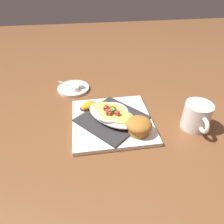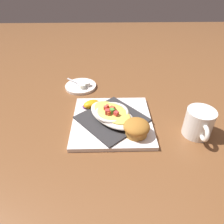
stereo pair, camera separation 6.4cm
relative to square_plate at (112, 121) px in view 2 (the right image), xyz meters
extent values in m
plane|color=brown|center=(0.00, 0.00, -0.01)|extent=(2.60, 2.60, 0.00)
cube|color=white|center=(0.00, 0.00, 0.00)|extent=(0.25, 0.25, 0.01)
cube|color=#2D2C2D|center=(0.00, 0.00, 0.01)|extent=(0.25, 0.25, 0.01)
ellipsoid|color=silver|center=(0.00, 0.00, 0.03)|extent=(0.20, 0.19, 0.03)
torus|color=silver|center=(0.00, 0.00, 0.04)|extent=(0.15, 0.15, 0.01)
ellipsoid|color=#EED756|center=(0.00, 0.00, 0.04)|extent=(0.16, 0.16, 0.01)
cube|color=#52A539|center=(-0.01, 0.00, 0.05)|extent=(0.02, 0.02, 0.01)
cube|color=#D14B31|center=(0.00, 0.00, 0.05)|extent=(0.02, 0.02, 0.01)
cube|color=#CA423A|center=(0.01, 0.02, 0.05)|extent=(0.01, 0.01, 0.01)
cube|color=#D64837|center=(0.02, 0.01, 0.05)|extent=(0.01, 0.01, 0.01)
cube|color=red|center=(-0.02, 0.01, 0.05)|extent=(0.01, 0.01, 0.01)
cube|color=#CA4936|center=(0.01, 0.02, 0.05)|extent=(0.01, 0.01, 0.01)
cube|color=#CE4A29|center=(-0.02, 0.01, 0.05)|extent=(0.02, 0.02, 0.01)
cube|color=#CE4136|center=(0.00, 0.00, 0.05)|extent=(0.01, 0.01, 0.01)
cube|color=#DA3938|center=(-0.02, -0.01, 0.05)|extent=(0.02, 0.02, 0.01)
cube|color=#AD4D2B|center=(0.00, -0.01, 0.05)|extent=(0.01, 0.01, 0.01)
cylinder|color=#A76E2D|center=(-0.07, -0.07, 0.02)|extent=(0.07, 0.07, 0.02)
ellipsoid|color=#AA6B28|center=(-0.07, -0.07, 0.04)|extent=(0.08, 0.08, 0.04)
ellipsoid|color=#4C0F23|center=(-0.07, -0.07, 0.04)|extent=(0.03, 0.03, 0.01)
ellipsoid|color=#4B255B|center=(0.07, 0.08, 0.01)|extent=(0.05, 0.06, 0.01)
ellipsoid|color=orange|center=(0.07, 0.07, 0.02)|extent=(0.06, 0.07, 0.03)
cylinder|color=white|center=(-0.06, -0.25, 0.04)|extent=(0.08, 0.08, 0.09)
torus|color=white|center=(-0.10, -0.25, 0.04)|extent=(0.05, 0.01, 0.05)
cylinder|color=#4C2D14|center=(-0.06, -0.25, 0.01)|extent=(0.07, 0.07, 0.02)
cylinder|color=white|center=(0.23, 0.12, 0.00)|extent=(0.13, 0.13, 0.01)
ellipsoid|color=silver|center=(0.23, 0.12, 0.01)|extent=(0.04, 0.04, 0.01)
cube|color=silver|center=(0.26, 0.16, 0.01)|extent=(0.05, 0.06, 0.00)
cylinder|color=white|center=(0.21, 0.11, 0.01)|extent=(0.02, 0.02, 0.02)
cylinder|color=white|center=(0.22, 0.10, 0.01)|extent=(0.02, 0.02, 0.02)
camera|label=1|loc=(-0.51, 0.08, 0.42)|focal=32.89mm
camera|label=2|loc=(-0.51, 0.01, 0.42)|focal=32.89mm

